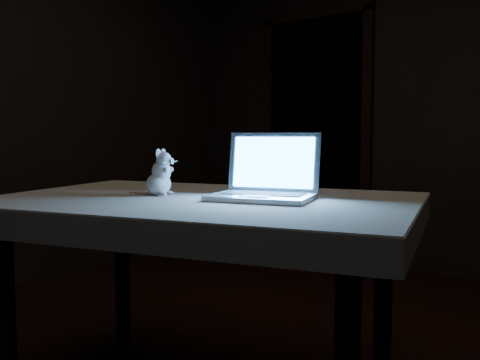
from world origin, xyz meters
The scene contains 6 objects.
back_wall centered at (0.00, 2.50, 1.30)m, with size 4.50×0.04×2.60m, color black.
doorway centered at (-1.10, 2.50, 1.06)m, with size 1.06×0.36×2.13m, color black, non-canonical shape.
table centered at (-0.11, -0.03, 0.40)m, with size 1.51×0.97×0.81m, color black, non-canonical shape.
tablecloth centered at (-0.11, 0.00, 0.76)m, with size 1.61×1.07×0.10m, color beige, non-canonical shape.
laptop centered at (0.12, 0.06, 0.94)m, with size 0.38×0.33×0.26m, color silver, non-canonical shape.
plush_mouse centered at (-0.30, -0.08, 0.91)m, with size 0.14×0.14×0.19m, color white, non-canonical shape.
Camera 1 is at (1.30, -1.55, 1.06)m, focal length 40.00 mm.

